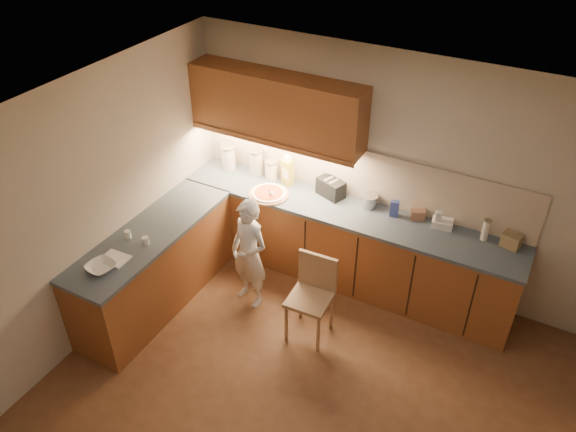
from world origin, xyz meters
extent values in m
plane|color=brown|center=(0.00, 0.00, 0.00)|extent=(4.50, 4.50, 0.00)
cube|color=beige|center=(0.00, 2.00, 1.30)|extent=(4.50, 0.04, 2.60)
cube|color=beige|center=(-2.25, 0.00, 1.30)|extent=(0.04, 4.00, 2.60)
cube|color=white|center=(0.00, 0.00, 2.60)|extent=(4.50, 4.00, 0.04)
cube|color=brown|center=(-0.38, 1.70, 0.44)|extent=(3.75, 0.60, 0.88)
cube|color=brown|center=(-1.95, 0.40, 0.44)|extent=(0.60, 2.00, 0.88)
cube|color=#41505D|center=(-0.37, 1.70, 0.90)|extent=(3.77, 0.62, 0.04)
cube|color=#41505D|center=(-1.95, 0.40, 0.90)|extent=(0.62, 2.02, 0.04)
cube|color=black|center=(-1.90, 1.40, 0.44)|extent=(0.02, 0.01, 0.80)
cube|color=black|center=(-1.30, 1.40, 0.44)|extent=(0.02, 0.01, 0.80)
cube|color=black|center=(-0.70, 1.40, 0.44)|extent=(0.02, 0.01, 0.80)
cube|color=black|center=(-0.10, 1.40, 0.44)|extent=(0.02, 0.01, 0.80)
cube|color=black|center=(0.50, 1.40, 0.44)|extent=(0.02, 0.01, 0.80)
cube|color=black|center=(1.10, 1.40, 0.44)|extent=(0.02, 0.01, 0.80)
cube|color=beige|center=(-0.38, 1.99, 1.21)|extent=(3.75, 0.02, 0.58)
cube|color=brown|center=(-1.27, 1.82, 1.85)|extent=(1.95, 0.35, 0.70)
cube|color=brown|center=(-1.27, 1.65, 1.50)|extent=(1.95, 0.02, 0.06)
cylinder|color=tan|center=(-1.23, 1.55, 0.93)|extent=(0.45, 0.45, 0.02)
cylinder|color=#FFEBC7|center=(-1.23, 1.55, 0.95)|extent=(0.39, 0.39, 0.02)
cylinder|color=red|center=(-1.23, 1.55, 0.96)|extent=(0.31, 0.31, 0.01)
sphere|color=white|center=(-1.18, 1.52, 0.98)|extent=(0.06, 0.06, 0.06)
cylinder|color=white|center=(-1.14, 1.46, 1.01)|extent=(0.02, 0.11, 0.18)
imported|color=white|center=(-1.08, 0.87, 0.63)|extent=(0.52, 0.40, 1.26)
cylinder|color=tan|center=(-0.46, 0.54, 0.23)|extent=(0.04, 0.04, 0.45)
cylinder|color=tan|center=(-0.12, 0.56, 0.23)|extent=(0.04, 0.04, 0.45)
cylinder|color=tan|center=(-0.48, 0.88, 0.23)|extent=(0.04, 0.04, 0.45)
cylinder|color=tan|center=(-0.14, 0.90, 0.23)|extent=(0.04, 0.04, 0.45)
cube|color=tan|center=(-0.30, 0.72, 0.47)|extent=(0.42, 0.42, 0.04)
cube|color=tan|center=(-0.31, 0.90, 0.69)|extent=(0.40, 0.05, 0.40)
imported|color=white|center=(-1.95, -0.27, 0.95)|extent=(0.29, 0.29, 0.06)
cylinder|color=white|center=(-2.00, 1.90, 1.06)|extent=(0.14, 0.14, 0.28)
cylinder|color=gray|center=(-2.00, 1.90, 1.21)|extent=(0.15, 0.15, 0.02)
cylinder|color=white|center=(-1.93, 1.83, 1.06)|extent=(0.16, 0.16, 0.27)
cylinder|color=gray|center=(-1.93, 1.83, 1.20)|extent=(0.17, 0.17, 0.02)
cylinder|color=beige|center=(-1.58, 1.88, 1.06)|extent=(0.15, 0.15, 0.29)
cylinder|color=gray|center=(-1.58, 1.88, 1.22)|extent=(0.16, 0.16, 0.02)
cylinder|color=silver|center=(-1.37, 1.86, 1.03)|extent=(0.14, 0.14, 0.22)
cylinder|color=gray|center=(-1.37, 1.86, 1.15)|extent=(0.15, 0.15, 0.02)
cube|color=gold|center=(-1.16, 1.86, 1.07)|extent=(0.14, 0.12, 0.30)
cube|color=silver|center=(-1.16, 1.86, 1.25)|extent=(0.09, 0.08, 0.05)
cube|color=black|center=(-0.63, 1.87, 1.02)|extent=(0.35, 0.27, 0.20)
cube|color=#BABABF|center=(-0.67, 1.88, 1.12)|extent=(0.08, 0.13, 0.00)
cube|color=#BABABF|center=(-0.59, 1.85, 1.12)|extent=(0.08, 0.13, 0.00)
cylinder|color=#ACADB1|center=(-0.18, 1.87, 0.98)|extent=(0.17, 0.17, 0.13)
cylinder|color=#ACADB1|center=(-0.18, 1.87, 1.05)|extent=(0.18, 0.18, 0.01)
cube|color=#35479F|center=(0.11, 1.83, 1.01)|extent=(0.10, 0.08, 0.18)
cube|color=#956B50|center=(0.34, 1.90, 0.97)|extent=(0.17, 0.15, 0.10)
cube|color=silver|center=(0.56, 1.85, 1.01)|extent=(0.08, 0.08, 0.18)
cube|color=white|center=(0.61, 1.87, 0.96)|extent=(0.23, 0.18, 0.08)
cylinder|color=white|center=(1.03, 1.86, 1.03)|extent=(0.07, 0.07, 0.22)
cylinder|color=gray|center=(1.03, 1.86, 1.14)|extent=(0.08, 0.08, 0.01)
cube|color=#957B50|center=(1.28, 1.88, 0.99)|extent=(0.20, 0.17, 0.14)
cube|color=white|center=(-1.95, -0.09, 0.93)|extent=(0.26, 0.21, 0.02)
cylinder|color=white|center=(-2.06, 0.22, 0.96)|extent=(0.08, 0.08, 0.08)
cylinder|color=silver|center=(-1.84, 0.22, 0.96)|extent=(0.09, 0.09, 0.09)
camera|label=1|loc=(1.41, -2.90, 4.28)|focal=35.00mm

